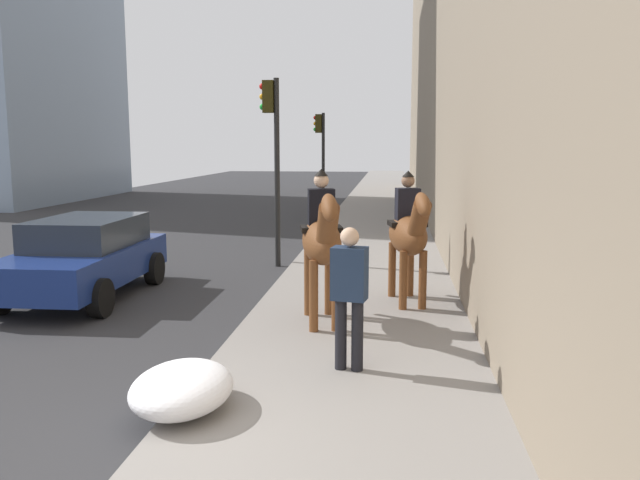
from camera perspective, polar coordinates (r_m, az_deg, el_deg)
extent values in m
cube|color=gray|center=(5.72, 0.70, -19.67)|extent=(120.00, 3.41, 0.12)
ellipsoid|color=brown|center=(9.39, 0.14, -0.13)|extent=(1.58, 0.86, 0.66)
cylinder|color=brown|center=(9.10, 1.44, -4.98)|extent=(0.13, 0.13, 1.03)
cylinder|color=brown|center=(9.07, -0.57, -5.03)|extent=(0.13, 0.13, 1.03)
cylinder|color=brown|center=(9.97, 0.79, -3.78)|extent=(0.13, 0.13, 1.03)
cylinder|color=brown|center=(9.94, -1.05, -3.82)|extent=(0.13, 0.13, 1.03)
cylinder|color=brown|center=(8.58, 0.68, 1.39)|extent=(0.68, 0.41, 0.68)
ellipsoid|color=brown|center=(8.35, 0.85, 2.91)|extent=(0.66, 0.35, 0.49)
cylinder|color=black|center=(10.10, -0.28, -0.08)|extent=(0.30, 0.16, 0.55)
cube|color=black|center=(9.41, 0.11, 1.01)|extent=(0.56, 0.68, 0.08)
cube|color=black|center=(9.38, 0.11, 2.92)|extent=(0.35, 0.43, 0.55)
sphere|color=#D8AD8C|center=(9.34, 0.11, 5.33)|extent=(0.22, 0.22, 0.22)
cone|color=black|center=(9.34, 0.11, 6.06)|extent=(0.24, 0.24, 0.10)
ellipsoid|color=brown|center=(10.71, 7.83, 0.47)|extent=(1.58, 0.84, 0.66)
cylinder|color=brown|center=(10.43, 9.15, -3.54)|extent=(0.13, 0.13, 0.96)
cylinder|color=brown|center=(10.36, 7.43, -3.59)|extent=(0.13, 0.13, 0.96)
cylinder|color=brown|center=(11.29, 8.05, -2.59)|extent=(0.13, 0.13, 0.96)
cylinder|color=brown|center=(11.22, 6.46, -2.63)|extent=(0.13, 0.13, 0.96)
cylinder|color=brown|center=(9.92, 8.85, 1.84)|extent=(0.67, 0.40, 0.68)
ellipsoid|color=brown|center=(9.70, 9.17, 3.15)|extent=(0.66, 0.34, 0.49)
cylinder|color=black|center=(11.41, 7.03, 0.48)|extent=(0.30, 0.15, 0.55)
cube|color=black|center=(10.74, 7.79, 1.47)|extent=(0.55, 0.67, 0.08)
cube|color=black|center=(10.70, 7.82, 3.14)|extent=(0.35, 0.43, 0.55)
sphere|color=#8C664C|center=(10.67, 7.87, 5.25)|extent=(0.22, 0.22, 0.22)
cone|color=black|center=(10.67, 7.88, 5.90)|extent=(0.24, 0.24, 0.10)
cylinder|color=black|center=(7.62, 1.87, -8.39)|extent=(0.14, 0.14, 0.85)
cylinder|color=black|center=(7.57, 3.35, -8.51)|extent=(0.14, 0.14, 0.85)
cube|color=#1E2D47|center=(7.41, 2.65, -3.01)|extent=(0.33, 0.44, 0.62)
sphere|color=#D8AD8C|center=(7.34, 2.67, 0.28)|extent=(0.22, 0.22, 0.22)
cube|color=navy|center=(12.27, -20.41, -2.06)|extent=(4.02, 1.80, 0.60)
cube|color=#262D38|center=(12.40, -20.06, 0.69)|extent=(2.26, 1.57, 0.52)
cylinder|color=black|center=(10.87, -19.01, -4.92)|extent=(0.64, 0.23, 0.64)
cylinder|color=black|center=(13.11, -14.57, -2.47)|extent=(0.64, 0.23, 0.64)
cylinder|color=black|center=(13.79, -21.37, -2.25)|extent=(0.64, 0.23, 0.64)
cylinder|color=black|center=(14.36, -3.85, 5.88)|extent=(0.12, 0.12, 4.20)
cube|color=#2D280C|center=(14.42, -4.64, 12.64)|extent=(0.20, 0.24, 0.70)
sphere|color=red|center=(14.46, -5.17, 13.50)|extent=(0.14, 0.14, 0.14)
sphere|color=orange|center=(14.44, -5.16, 12.63)|extent=(0.14, 0.14, 0.14)
sphere|color=green|center=(14.43, -5.14, 11.76)|extent=(0.14, 0.14, 0.14)
cylinder|color=black|center=(24.71, 0.29, 6.71)|extent=(0.12, 0.12, 3.94)
cube|color=#2D280C|center=(24.73, -0.13, 10.36)|extent=(0.20, 0.24, 0.70)
sphere|color=red|center=(24.75, -0.43, 10.86)|extent=(0.14, 0.14, 0.14)
sphere|color=orange|center=(24.74, -0.43, 10.36)|extent=(0.14, 0.14, 0.14)
sphere|color=green|center=(24.73, -0.43, 9.85)|extent=(0.14, 0.14, 0.14)
ellipsoid|color=white|center=(6.70, -12.22, -12.81)|extent=(1.30, 1.00, 0.45)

